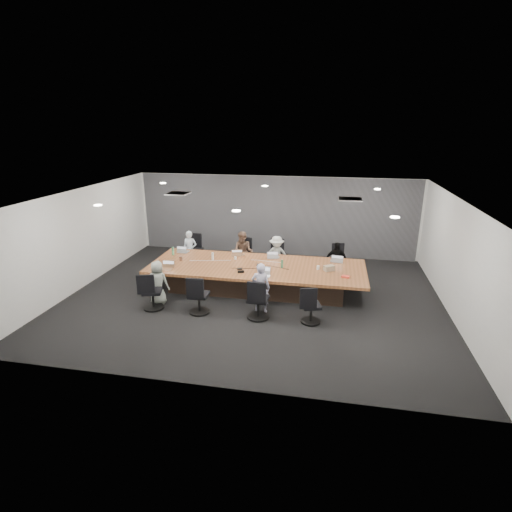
% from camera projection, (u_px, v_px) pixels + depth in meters
% --- Properties ---
extents(floor, '(10.00, 8.00, 0.00)m').
position_uv_depth(floor, '(253.00, 297.00, 10.94)').
color(floor, black).
rests_on(floor, ground).
extents(ceiling, '(10.00, 8.00, 0.00)m').
position_uv_depth(ceiling, '(253.00, 195.00, 10.06)').
color(ceiling, white).
rests_on(ceiling, wall_back).
extents(wall_back, '(10.00, 0.00, 2.80)m').
position_uv_depth(wall_back, '(275.00, 216.00, 14.23)').
color(wall_back, silver).
rests_on(wall_back, ground).
extents(wall_front, '(10.00, 0.00, 2.80)m').
position_uv_depth(wall_front, '(207.00, 316.00, 6.77)').
color(wall_front, silver).
rests_on(wall_front, ground).
extents(wall_left, '(0.00, 8.00, 2.80)m').
position_uv_depth(wall_left, '(82.00, 238.00, 11.40)').
color(wall_left, silver).
rests_on(wall_left, ground).
extents(wall_right, '(0.00, 8.00, 2.80)m').
position_uv_depth(wall_right, '(456.00, 260.00, 9.60)').
color(wall_right, silver).
rests_on(wall_right, ground).
extents(curtain, '(9.80, 0.04, 2.80)m').
position_uv_depth(curtain, '(275.00, 216.00, 14.15)').
color(curtain, '#5A5A5F').
rests_on(curtain, ground).
extents(conference_table, '(6.00, 2.20, 0.74)m').
position_uv_depth(conference_table, '(257.00, 277.00, 11.28)').
color(conference_table, '#35241B').
rests_on(conference_table, ground).
extents(chair_0, '(0.63, 0.63, 0.87)m').
position_uv_depth(chair_0, '(194.00, 252.00, 13.29)').
color(chair_0, black).
rests_on(chair_0, ground).
extents(chair_1, '(0.63, 0.63, 0.79)m').
position_uv_depth(chair_1, '(246.00, 257.00, 12.99)').
color(chair_1, black).
rests_on(chair_1, ground).
extents(chair_2, '(0.68, 0.68, 0.82)m').
position_uv_depth(chair_2, '(278.00, 258.00, 12.79)').
color(chair_2, black).
rests_on(chair_2, ground).
extents(chair_3, '(0.58, 0.58, 0.72)m').
position_uv_depth(chair_3, '(336.00, 263.00, 12.48)').
color(chair_3, black).
rests_on(chair_3, ground).
extents(chair_4, '(0.66, 0.66, 0.80)m').
position_uv_depth(chair_4, '(153.00, 294.00, 10.12)').
color(chair_4, black).
rests_on(chair_4, ground).
extents(chair_5, '(0.56, 0.56, 0.81)m').
position_uv_depth(chair_5, '(199.00, 298.00, 9.90)').
color(chair_5, black).
rests_on(chair_5, ground).
extents(chair_6, '(0.58, 0.58, 0.84)m').
position_uv_depth(chair_6, '(258.00, 302.00, 9.62)').
color(chair_6, black).
rests_on(chair_6, ground).
extents(chair_7, '(0.62, 0.62, 0.74)m').
position_uv_depth(chair_7, '(311.00, 308.00, 9.41)').
color(chair_7, black).
rests_on(chair_7, ground).
extents(person_0, '(0.48, 0.33, 1.25)m').
position_uv_depth(person_0, '(190.00, 250.00, 12.91)').
color(person_0, silver).
rests_on(person_0, ground).
extents(laptop_0, '(0.32, 0.22, 0.02)m').
position_uv_depth(laptop_0, '(184.00, 252.00, 12.36)').
color(laptop_0, '#B2B2B7').
rests_on(laptop_0, conference_table).
extents(person_1, '(0.68, 0.55, 1.32)m').
position_uv_depth(person_1, '(243.00, 252.00, 12.58)').
color(person_1, brown).
rests_on(person_1, ground).
extents(laptop_1, '(0.37, 0.29, 0.02)m').
position_uv_depth(laptop_1, '(239.00, 255.00, 12.04)').
color(laptop_1, '#8C6647').
rests_on(laptop_1, conference_table).
extents(person_2, '(0.85, 0.56, 1.23)m').
position_uv_depth(person_2, '(277.00, 256.00, 12.40)').
color(person_2, '#A9B0AA').
rests_on(person_2, ground).
extents(laptop_2, '(0.35, 0.26, 0.02)m').
position_uv_depth(laptop_2, '(274.00, 257.00, 11.85)').
color(laptop_2, '#B2B2B7').
rests_on(laptop_2, conference_table).
extents(person_3, '(0.70, 0.34, 1.15)m').
position_uv_depth(person_3, '(336.00, 260.00, 12.09)').
color(person_3, black).
rests_on(person_3, ground).
extents(laptop_3, '(0.36, 0.27, 0.02)m').
position_uv_depth(laptop_3, '(336.00, 261.00, 11.52)').
color(laptop_3, '#B2B2B7').
rests_on(laptop_3, conference_table).
extents(person_4, '(0.57, 0.37, 1.17)m').
position_uv_depth(person_4, '(158.00, 282.00, 10.39)').
color(person_4, gray).
rests_on(person_4, ground).
extents(laptop_4, '(0.36, 0.28, 0.02)m').
position_uv_depth(laptop_4, '(166.00, 269.00, 10.85)').
color(laptop_4, '#8C6647').
rests_on(laptop_4, conference_table).
extents(person_6, '(0.48, 0.32, 1.30)m').
position_uv_depth(person_6, '(261.00, 288.00, 9.88)').
color(person_6, '#9D98B2').
rests_on(person_6, ground).
extents(laptop_6, '(0.30, 0.21, 0.02)m').
position_uv_depth(laptop_6, '(264.00, 276.00, 10.36)').
color(laptop_6, '#B2B2B7').
rests_on(laptop_6, conference_table).
extents(bottle_green_left, '(0.07, 0.07, 0.25)m').
position_uv_depth(bottle_green_left, '(173.00, 251.00, 12.01)').
color(bottle_green_left, '#428658').
rests_on(bottle_green_left, conference_table).
extents(bottle_green_right, '(0.07, 0.07, 0.22)m').
position_uv_depth(bottle_green_right, '(282.00, 264.00, 10.97)').
color(bottle_green_right, '#428658').
rests_on(bottle_green_right, conference_table).
extents(bottle_clear, '(0.08, 0.08, 0.22)m').
position_uv_depth(bottle_clear, '(213.00, 256.00, 11.59)').
color(bottle_clear, silver).
rests_on(bottle_clear, conference_table).
extents(cup_white_far, '(0.08, 0.08, 0.09)m').
position_uv_depth(cup_white_far, '(235.00, 258.00, 11.64)').
color(cup_white_far, white).
rests_on(cup_white_far, conference_table).
extents(cup_white_near, '(0.09, 0.09, 0.10)m').
position_uv_depth(cup_white_near, '(318.00, 268.00, 10.86)').
color(cup_white_near, white).
rests_on(cup_white_near, conference_table).
extents(mug_brown, '(0.13, 0.13, 0.12)m').
position_uv_depth(mug_brown, '(181.00, 258.00, 11.57)').
color(mug_brown, brown).
rests_on(mug_brown, conference_table).
extents(mic_left, '(0.16, 0.13, 0.03)m').
position_uv_depth(mic_left, '(240.00, 269.00, 10.87)').
color(mic_left, black).
rests_on(mic_left, conference_table).
extents(mic_right, '(0.17, 0.12, 0.03)m').
position_uv_depth(mic_right, '(260.00, 265.00, 11.17)').
color(mic_right, black).
rests_on(mic_right, conference_table).
extents(stapler, '(0.18, 0.11, 0.07)m').
position_uv_depth(stapler, '(241.00, 272.00, 10.60)').
color(stapler, black).
rests_on(stapler, conference_table).
extents(canvas_bag, '(0.31, 0.28, 0.14)m').
position_uv_depth(canvas_bag, '(329.00, 268.00, 10.75)').
color(canvas_bag, gray).
rests_on(canvas_bag, conference_table).
extents(snack_packet, '(0.22, 0.18, 0.04)m').
position_uv_depth(snack_packet, '(346.00, 277.00, 10.29)').
color(snack_packet, '#EA402C').
rests_on(snack_packet, conference_table).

